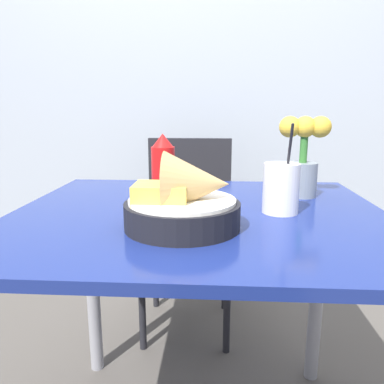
# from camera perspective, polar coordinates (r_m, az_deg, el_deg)

# --- Properties ---
(wall_window) EXTENTS (7.00, 0.06, 2.60)m
(wall_window) POSITION_cam_1_polar(r_m,az_deg,el_deg) (2.13, 2.62, 20.04)
(wall_window) COLOR #9EA8B7
(wall_window) RESTS_ON ground_plane
(dining_table) EXTENTS (0.97, 0.84, 0.76)m
(dining_table) POSITION_cam_1_polar(r_m,az_deg,el_deg) (1.01, 1.05, -9.31)
(dining_table) COLOR navy
(dining_table) RESTS_ON ground_plane
(chair_far_window) EXTENTS (0.40, 0.40, 0.88)m
(chair_far_window) POSITION_cam_1_polar(r_m,az_deg,el_deg) (1.79, -0.50, -3.81)
(chair_far_window) COLOR black
(chair_far_window) RESTS_ON ground_plane
(food_basket) EXTENTS (0.26, 0.26, 0.17)m
(food_basket) POSITION_cam_1_polar(r_m,az_deg,el_deg) (0.83, -0.86, -1.41)
(food_basket) COLOR black
(food_basket) RESTS_ON dining_table
(ketchup_bottle) EXTENTS (0.07, 0.07, 0.19)m
(ketchup_bottle) POSITION_cam_1_polar(r_m,az_deg,el_deg) (1.06, -4.41, 3.52)
(ketchup_bottle) COLOR red
(ketchup_bottle) RESTS_ON dining_table
(drink_cup) EXTENTS (0.09, 0.09, 0.23)m
(drink_cup) POSITION_cam_1_polar(r_m,az_deg,el_deg) (0.97, 13.42, 0.30)
(drink_cup) COLOR silver
(drink_cup) RESTS_ON dining_table
(flower_vase) EXTENTS (0.15, 0.09, 0.24)m
(flower_vase) POSITION_cam_1_polar(r_m,az_deg,el_deg) (1.17, 16.60, 5.50)
(flower_vase) COLOR gray
(flower_vase) RESTS_ON dining_table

